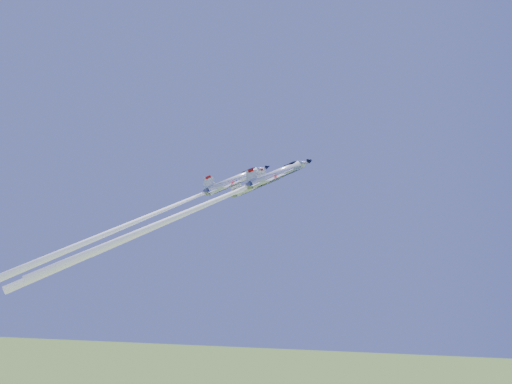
% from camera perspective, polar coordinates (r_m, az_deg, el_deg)
% --- Properties ---
extents(jet_lead, '(33.82, 21.65, 36.18)m').
position_cam_1_polar(jet_lead, '(123.60, -4.29, -1.00)').
color(jet_lead, white).
extents(jet_left, '(42.51, 27.30, 47.75)m').
position_cam_1_polar(jet_left, '(125.85, -8.96, -2.99)').
color(jet_left, white).
extents(jet_right, '(38.71, 24.83, 42.63)m').
position_cam_1_polar(jet_right, '(112.97, -7.06, -2.04)').
color(jet_right, white).
extents(jet_slot, '(43.03, 27.64, 48.59)m').
position_cam_1_polar(jet_slot, '(121.66, -12.15, -2.99)').
color(jet_slot, white).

